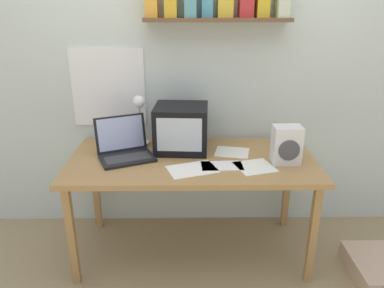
# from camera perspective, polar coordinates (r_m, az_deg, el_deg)

# --- Properties ---
(ground_plane) EXTENTS (12.00, 12.00, 0.00)m
(ground_plane) POSITION_cam_1_polar(r_m,az_deg,el_deg) (2.80, 0.00, -15.81)
(ground_plane) COLOR tan
(back_wall) EXTENTS (5.60, 0.24, 2.60)m
(back_wall) POSITION_cam_1_polar(r_m,az_deg,el_deg) (2.72, -0.06, 13.17)
(back_wall) COLOR silver
(back_wall) RESTS_ON ground_plane
(corner_desk) EXTENTS (1.60, 0.76, 0.72)m
(corner_desk) POSITION_cam_1_polar(r_m,az_deg,el_deg) (2.47, 0.00, -3.45)
(corner_desk) COLOR #AB7F48
(corner_desk) RESTS_ON ground_plane
(crt_monitor) EXTENTS (0.37, 0.35, 0.31)m
(crt_monitor) POSITION_cam_1_polar(r_m,az_deg,el_deg) (2.53, -1.65, 2.43)
(crt_monitor) COLOR black
(crt_monitor) RESTS_ON corner_desk
(laptop) EXTENTS (0.42, 0.40, 0.25)m
(laptop) POSITION_cam_1_polar(r_m,az_deg,el_deg) (2.49, -10.28, -0.46)
(laptop) COLOR black
(laptop) RESTS_ON corner_desk
(desk_lamp) EXTENTS (0.13, 0.15, 0.37)m
(desk_lamp) POSITION_cam_1_polar(r_m,az_deg,el_deg) (2.60, -8.01, 4.46)
(desk_lamp) COLOR white
(desk_lamp) RESTS_ON corner_desk
(juice_glass) EXTENTS (0.07, 0.07, 0.13)m
(juice_glass) POSITION_cam_1_polar(r_m,az_deg,el_deg) (2.76, -13.69, 1.33)
(juice_glass) COLOR white
(juice_glass) RESTS_ON corner_desk
(space_heater) EXTENTS (0.18, 0.13, 0.24)m
(space_heater) POSITION_cam_1_polar(r_m,az_deg,el_deg) (2.40, 14.21, -0.14)
(space_heater) COLOR white
(space_heater) RESTS_ON corner_desk
(printed_handout) EXTENTS (0.26, 0.16, 0.00)m
(printed_handout) POSITION_cam_1_polar(r_m,az_deg,el_deg) (2.34, 4.59, -3.33)
(printed_handout) COLOR white
(printed_handout) RESTS_ON corner_desk
(open_notebook) EXTENTS (0.26, 0.23, 0.00)m
(open_notebook) POSITION_cam_1_polar(r_m,az_deg,el_deg) (2.55, 6.12, -1.24)
(open_notebook) COLOR white
(open_notebook) RESTS_ON corner_desk
(loose_paper_near_monitor) EXTENTS (0.34, 0.28, 0.00)m
(loose_paper_near_monitor) POSITION_cam_1_polar(r_m,az_deg,el_deg) (2.28, -0.08, -3.88)
(loose_paper_near_monitor) COLOR white
(loose_paper_near_monitor) RESTS_ON corner_desk
(loose_paper_near_laptop) EXTENTS (0.27, 0.27, 0.00)m
(loose_paper_near_laptop) POSITION_cam_1_polar(r_m,az_deg,el_deg) (2.35, 9.57, -3.45)
(loose_paper_near_laptop) COLOR white
(loose_paper_near_laptop) RESTS_ON corner_desk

